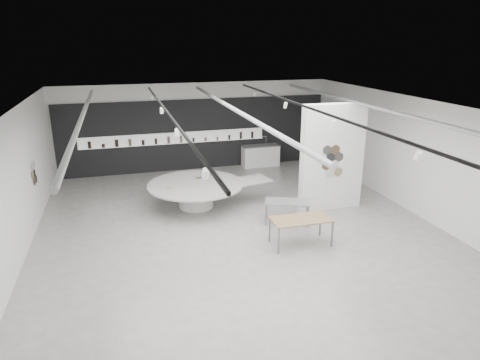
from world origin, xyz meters
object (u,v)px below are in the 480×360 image
object	(u,v)px
sample_table_stone	(287,203)
kitchen_counter	(260,156)
partition_column	(332,157)
display_island	(198,191)
sample_table_wood	(301,221)

from	to	relation	value
sample_table_stone	kitchen_counter	size ratio (longest dim) A/B	0.89
partition_column	display_island	world-z (taller)	partition_column
sample_table_stone	partition_column	bearing A→B (deg)	21.99
sample_table_stone	kitchen_counter	world-z (taller)	kitchen_counter
display_island	sample_table_wood	distance (m)	4.31
sample_table_wood	sample_table_stone	bearing A→B (deg)	82.43
sample_table_wood	display_island	bearing A→B (deg)	121.65
kitchen_counter	sample_table_wood	bearing A→B (deg)	-101.19
partition_column	kitchen_counter	distance (m)	5.70
sample_table_stone	kitchen_counter	xyz separation A→B (m)	(1.22, 6.27, -0.16)
partition_column	sample_table_stone	world-z (taller)	partition_column
sample_table_wood	sample_table_stone	distance (m)	1.56
partition_column	display_island	size ratio (longest dim) A/B	0.77
sample_table_stone	kitchen_counter	distance (m)	6.39
partition_column	sample_table_wood	distance (m)	3.29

